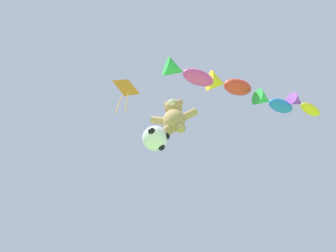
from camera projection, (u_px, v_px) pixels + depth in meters
teddy_bear_kite at (174, 116)px, 9.84m from camera, size 1.82×0.80×1.85m
soccer_ball_kite at (155, 138)px, 9.02m from camera, size 0.97×0.96×0.89m
fish_kite_magenta at (187, 73)px, 11.87m from camera, size 2.38×2.03×0.91m
fish_kite_crimson at (227, 85)px, 12.74m from camera, size 2.35×1.85×1.02m
fish_kite_cobalt at (272, 103)px, 12.61m from camera, size 2.07×1.82×0.82m
fish_kite_goldfin at (304, 105)px, 12.94m from camera, size 1.82×1.81×0.65m
diamond_kite at (126, 89)px, 12.03m from camera, size 1.02×1.01×2.76m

